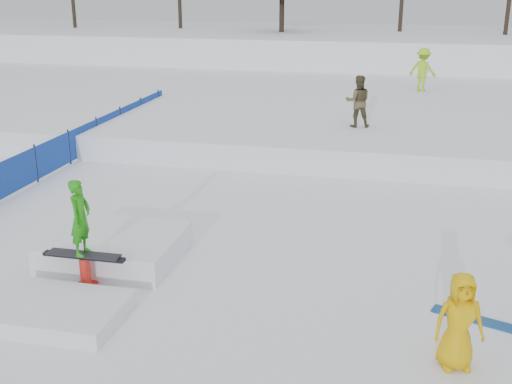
% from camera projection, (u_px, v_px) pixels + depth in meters
% --- Properties ---
extents(ground, '(120.00, 120.00, 0.00)m').
position_uv_depth(ground, '(208.00, 275.00, 12.53)').
color(ground, white).
extents(snow_berm, '(60.00, 14.00, 2.40)m').
position_uv_depth(snow_berm, '(349.00, 51.00, 39.88)').
color(snow_berm, white).
rests_on(snow_berm, ground).
extents(snow_midrise, '(50.00, 18.00, 0.80)m').
position_uv_depth(snow_midrise, '(318.00, 105.00, 27.20)').
color(snow_midrise, white).
rests_on(snow_midrise, ground).
extents(safety_fence, '(0.05, 16.00, 1.10)m').
position_uv_depth(safety_fence, '(69.00, 147.00, 19.84)').
color(safety_fence, '#143899').
rests_on(safety_fence, ground).
extents(walker_olive, '(0.92, 0.77, 1.71)m').
position_uv_depth(walker_olive, '(358.00, 101.00, 21.15)').
color(walker_olive, '#4C4229').
rests_on(walker_olive, snow_midrise).
extents(walker_ygreen, '(1.37, 1.08, 1.86)m').
position_uv_depth(walker_ygreen, '(423.00, 70.00, 27.86)').
color(walker_ygreen, '#96D51B').
rests_on(walker_ygreen, snow_midrise).
extents(spectator_yellow, '(0.84, 0.65, 1.52)m').
position_uv_depth(spectator_yellow, '(459.00, 321.00, 9.36)').
color(spectator_yellow, '#DAA705').
rests_on(spectator_yellow, ground).
extents(loose_board_teal, '(1.41, 0.74, 0.03)m').
position_uv_depth(loose_board_teal, '(473.00, 319.00, 10.90)').
color(loose_board_teal, navy).
rests_on(loose_board_teal, ground).
extents(jib_rail_feature, '(2.60, 4.40, 2.11)m').
position_uv_depth(jib_rail_feature, '(99.00, 260.00, 12.47)').
color(jib_rail_feature, white).
rests_on(jib_rail_feature, ground).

